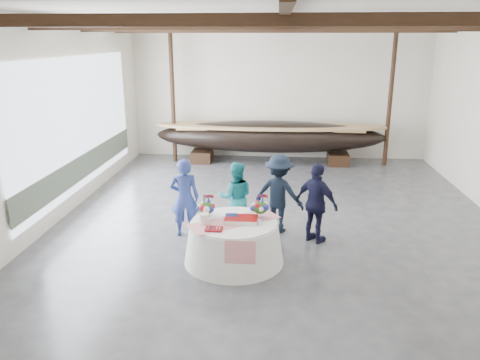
{
  "coord_description": "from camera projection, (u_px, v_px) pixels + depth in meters",
  "views": [
    {
      "loc": [
        -0.07,
        -10.15,
        4.01
      ],
      "look_at": [
        -0.81,
        -0.82,
        1.17
      ],
      "focal_mm": 35.0,
      "sensor_mm": 36.0,
      "label": 1
    }
  ],
  "objects": [
    {
      "name": "guest_man_left",
      "position": [
        279.0,
        193.0,
        9.94
      ],
      "size": [
        1.24,
        0.97,
        1.7
      ],
      "primitive_type": "imported",
      "rotation": [
        0.0,
        0.0,
        2.79
      ],
      "color": "black",
      "rests_on": "ground"
    },
    {
      "name": "ceiling",
      "position": [
        283.0,
        13.0,
        9.54
      ],
      "size": [
        10.0,
        12.0,
        0.01
      ],
      "primitive_type": "cube",
      "color": "white",
      "rests_on": "wall_back"
    },
    {
      "name": "wall_front",
      "position": [
        281.0,
        230.0,
        4.47
      ],
      "size": [
        10.0,
        0.02,
        4.5
      ],
      "primitive_type": "cube",
      "color": "silver",
      "rests_on": "ground"
    },
    {
      "name": "guest_man_right",
      "position": [
        317.0,
        203.0,
        9.4
      ],
      "size": [
        1.01,
        0.93,
        1.66
      ],
      "primitive_type": "imported",
      "rotation": [
        0.0,
        0.0,
        2.45
      ],
      "color": "black",
      "rests_on": "ground"
    },
    {
      "name": "banquet_table",
      "position": [
        234.0,
        241.0,
        8.68
      ],
      "size": [
        1.86,
        1.86,
        0.8
      ],
      "color": "silver",
      "rests_on": "ground"
    },
    {
      "name": "floor",
      "position": [
        278.0,
        219.0,
        10.84
      ],
      "size": [
        10.0,
        12.0,
        0.01
      ],
      "primitive_type": "cube",
      "color": "#3D3D42",
      "rests_on": "ground"
    },
    {
      "name": "guest_woman_blue",
      "position": [
        185.0,
        198.0,
        9.73
      ],
      "size": [
        0.66,
        0.48,
        1.67
      ],
      "primitive_type": "imported",
      "rotation": [
        0.0,
        0.0,
        3.28
      ],
      "color": "navy",
      "rests_on": "ground"
    },
    {
      "name": "wall_back",
      "position": [
        280.0,
        92.0,
        15.92
      ],
      "size": [
        10.0,
        0.02,
        4.5
      ],
      "primitive_type": "cube",
      "color": "silver",
      "rests_on": "ground"
    },
    {
      "name": "longboat_display",
      "position": [
        270.0,
        136.0,
        15.46
      ],
      "size": [
        7.58,
        1.52,
        1.42
      ],
      "color": "black",
      "rests_on": "ground"
    },
    {
      "name": "guest_woman_teal",
      "position": [
        236.0,
        198.0,
        9.92
      ],
      "size": [
        0.81,
        0.66,
        1.55
      ],
      "primitive_type": "imported",
      "rotation": [
        0.0,
        0.0,
        3.24
      ],
      "color": "teal",
      "rests_on": "ground"
    },
    {
      "name": "wall_left",
      "position": [
        59.0,
        120.0,
        10.57
      ],
      "size": [
        0.02,
        12.0,
        4.5
      ],
      "primitive_type": "cube",
      "color": "silver",
      "rests_on": "ground"
    },
    {
      "name": "pavilion_structure",
      "position": [
        282.0,
        39.0,
        10.51
      ],
      "size": [
        9.8,
        11.76,
        4.5
      ],
      "color": "black",
      "rests_on": "ground"
    },
    {
      "name": "tabletop_items",
      "position": [
        231.0,
        211.0,
        8.63
      ],
      "size": [
        1.73,
        1.42,
        0.4
      ],
      "color": "#B51221",
      "rests_on": "banquet_table"
    },
    {
      "name": "open_bay",
      "position": [
        80.0,
        130.0,
        11.64
      ],
      "size": [
        0.03,
        7.0,
        3.2
      ],
      "color": "silver",
      "rests_on": "ground"
    }
  ]
}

